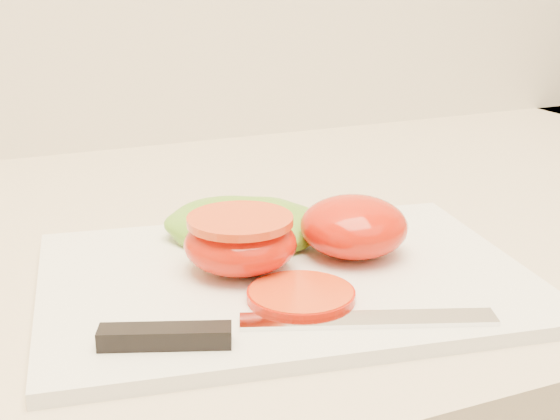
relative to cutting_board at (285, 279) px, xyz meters
name	(u,v)px	position (x,y,z in m)	size (l,w,h in m)	color
cutting_board	(285,279)	(0.00, 0.00, 0.00)	(0.35, 0.25, 0.01)	white
tomato_half_dome	(354,226)	(0.06, 0.01, 0.03)	(0.08, 0.08, 0.05)	red
tomato_half_cut	(240,241)	(-0.03, 0.02, 0.03)	(0.08, 0.08, 0.04)	red
tomato_slice_0	(301,295)	(-0.01, -0.05, 0.01)	(0.07, 0.07, 0.01)	#E75023
lettuce_leaf_0	(245,226)	(0.00, 0.07, 0.02)	(0.13, 0.09, 0.02)	#64A12A
knife	(248,329)	(-0.06, -0.08, 0.01)	(0.25, 0.08, 0.01)	silver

